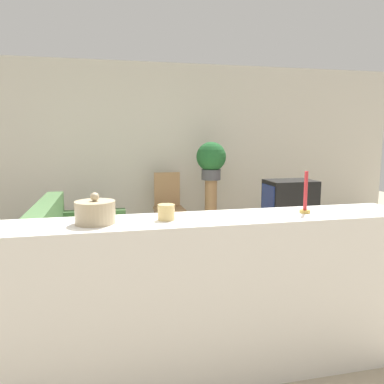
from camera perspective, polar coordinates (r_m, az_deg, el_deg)
name	(u,v)px	position (r m, az deg, el deg)	size (l,w,h in m)	color
ground_plane	(182,337)	(3.13, -1.49, -21.21)	(14.00, 14.00, 0.00)	tan
wall_back	(140,149)	(6.12, -7.92, 6.58)	(9.00, 0.06, 2.70)	beige
couch	(80,251)	(4.43, -16.76, -8.55)	(1.00, 1.80, 0.83)	#476B3D
tv_stand	(289,234)	(5.21, 14.50, -6.20)	(0.79, 0.56, 0.50)	#9E754C
television	(290,198)	(5.11, 14.64, -0.90)	(0.63, 0.46, 0.48)	black
wooden_chair	(168,203)	(5.69, -3.63, -1.66)	(0.44, 0.44, 1.00)	#9E754C
plant_stand	(211,209)	(5.71, 2.88, -2.59)	(0.18, 0.18, 0.90)	#9E754C
potted_plant	(211,159)	(5.61, 2.94, 5.03)	(0.44, 0.44, 0.57)	#4C4C51
foreground_counter	(196,298)	(2.48, 0.66, -15.91)	(2.87, 0.44, 1.05)	white
decorative_bowl	(95,212)	(2.24, -14.53, -2.97)	(0.23, 0.23, 0.18)	tan
candle_jar	(166,212)	(2.27, -3.95, -3.08)	(0.10, 0.10, 0.09)	tan
candlestick	(305,199)	(2.57, 16.89, -1.03)	(0.07, 0.07, 0.28)	#B7933D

